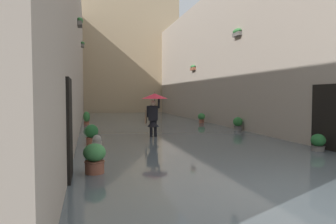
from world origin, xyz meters
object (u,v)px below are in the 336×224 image
object	(u,v)px
person_wading	(154,105)
potted_plant_mid_right	(95,160)
potted_plant_near_right	(92,135)
potted_plant_far_left	(238,124)
mooring_bollard	(97,149)
potted_plant_far_right	(87,119)
potted_plant_mid_left	(202,118)
potted_plant_near_left	(318,144)

from	to	relation	value
person_wading	potted_plant_mid_right	world-z (taller)	person_wading
potted_plant_near_right	potted_plant_far_left	distance (m)	7.46
person_wading	mooring_bollard	world-z (taller)	person_wading
person_wading	potted_plant_far_left	size ratio (longest dim) A/B	2.51
potted_plant_near_right	potted_plant_far_right	size ratio (longest dim) A/B	0.96
potted_plant_mid_left	potted_plant_mid_right	world-z (taller)	potted_plant_mid_right
potted_plant_mid_left	mooring_bollard	xyz separation A→B (m)	(6.60, 9.63, -0.04)
potted_plant_far_left	potted_plant_far_right	bearing A→B (deg)	-36.46
potted_plant_mid_left	potted_plant_near_right	bearing A→B (deg)	47.28
person_wading	potted_plant_mid_left	distance (m)	7.05
potted_plant_far_right	potted_plant_far_left	xyz separation A→B (m)	(-7.11, 5.26, -0.03)
potted_plant_far_right	potted_plant_near_left	bearing A→B (deg)	122.54
potted_plant_mid_left	potted_plant_far_right	world-z (taller)	potted_plant_far_right
potted_plant_mid_left	mooring_bollard	size ratio (longest dim) A/B	0.94
potted_plant_far_left	mooring_bollard	bearing A→B (deg)	37.18
potted_plant_near_right	mooring_bollard	world-z (taller)	potted_plant_near_right
potted_plant_far_right	mooring_bollard	size ratio (longest dim) A/B	1.14
potted_plant_near_left	potted_plant_mid_right	distance (m)	6.84
person_wading	mooring_bollard	distance (m)	4.82
potted_plant_near_left	potted_plant_mid_right	size ratio (longest dim) A/B	0.83
potted_plant_near_left	potted_plant_mid_right	xyz separation A→B (m)	(6.74, 1.15, 0.08)
potted_plant_far_left	potted_plant_mid_right	world-z (taller)	potted_plant_far_left
potted_plant_near_right	potted_plant_far_left	size ratio (longest dim) A/B	1.07
potted_plant_near_left	mooring_bollard	xyz separation A→B (m)	(6.65, -0.50, 0.04)
potted_plant_far_right	potted_plant_mid_right	xyz separation A→B (m)	(-0.22, 12.06, -0.04)
potted_plant_near_left	potted_plant_near_right	bearing A→B (deg)	-22.85
person_wading	potted_plant_near_left	xyz separation A→B (m)	(-4.23, 4.53, -1.09)
potted_plant_near_right	mooring_bollard	bearing A→B (deg)	92.81
person_wading	potted_plant_far_right	distance (m)	7.01
mooring_bollard	potted_plant_mid_left	bearing A→B (deg)	-124.43
potted_plant_far_left	potted_plant_mid_right	xyz separation A→B (m)	(6.90, 6.80, -0.01)
potted_plant_far_right	potted_plant_mid_left	bearing A→B (deg)	173.50
potted_plant_mid_left	potted_plant_near_right	world-z (taller)	potted_plant_near_right
potted_plant_far_left	potted_plant_near_left	bearing A→B (deg)	88.46
potted_plant_mid_right	potted_plant_near_right	bearing A→B (deg)	-89.73
potted_plant_mid_left	potted_plant_far_left	xyz separation A→B (m)	(-0.20, 4.47, 0.01)
person_wading	potted_plant_near_right	size ratio (longest dim) A/B	2.34
potted_plant_near_left	mooring_bollard	size ratio (longest dim) A/B	0.85
person_wading	potted_plant_mid_left	size ratio (longest dim) A/B	2.71
person_wading	potted_plant_mid_left	xyz separation A→B (m)	(-4.18, -5.59, -1.01)
potted_plant_near_left	potted_plant_mid_right	world-z (taller)	potted_plant_mid_right
potted_plant_far_left	potted_plant_mid_right	bearing A→B (deg)	44.61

